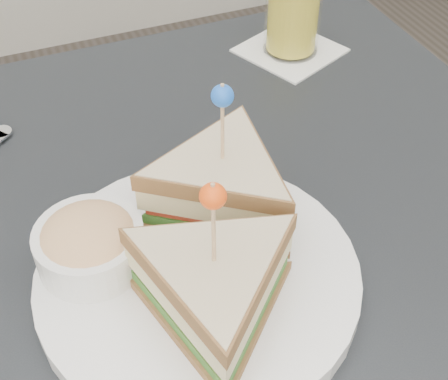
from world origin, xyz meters
The scene contains 3 objects.
table centered at (0.00, 0.00, 0.67)m, with size 0.80×0.80×0.75m.
plate_meal centered at (-0.03, -0.04, 0.80)m, with size 0.35×0.35×0.17m.
drink_set centered at (0.22, 0.28, 0.82)m, with size 0.16×0.16×0.15m.
Camera 1 is at (-0.15, -0.38, 1.20)m, focal length 50.00 mm.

